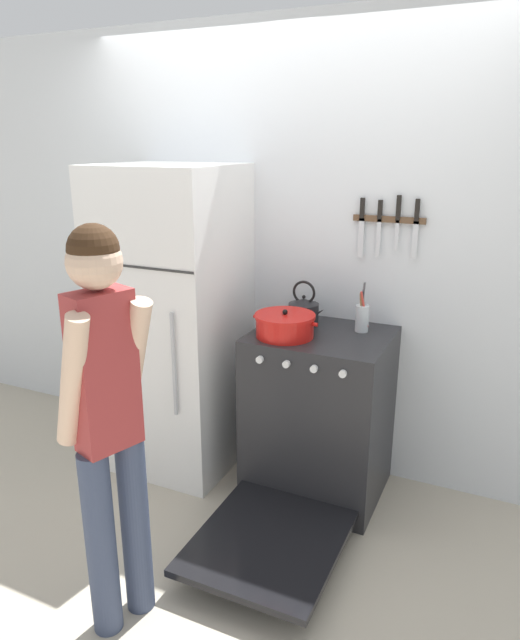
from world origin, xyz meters
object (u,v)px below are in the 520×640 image
object	(u,v)px
dutch_oven_pot	(285,325)
tea_kettle	(304,310)
person	(108,414)
stove_range	(317,417)
utensil_jar	(362,317)
refrigerator	(173,321)

from	to	relation	value
dutch_oven_pot	tea_kettle	bearing A→B (deg)	87.05
tea_kettle	person	bearing A→B (deg)	-101.38
stove_range	utensil_jar	world-z (taller)	utensil_jar
stove_range	refrigerator	bearing A→B (deg)	179.78
tea_kettle	person	distance (m)	1.37
utensil_jar	person	distance (m)	1.47
refrigerator	utensil_jar	xyz separation A→B (m)	(1.08, 0.16, 0.12)
dutch_oven_pot	stove_range	bearing A→B (deg)	26.89
tea_kettle	person	world-z (taller)	person
stove_range	utensil_jar	xyz separation A→B (m)	(0.18, 0.17, 0.55)
person	dutch_oven_pot	bearing A→B (deg)	5.75
stove_range	utensil_jar	distance (m)	0.60
stove_range	dutch_oven_pot	bearing A→B (deg)	-153.11
refrigerator	tea_kettle	distance (m)	0.78
refrigerator	stove_range	world-z (taller)	refrigerator
refrigerator	utensil_jar	world-z (taller)	refrigerator
dutch_oven_pot	person	world-z (taller)	person
stove_range	person	distance (m)	1.34
dutch_oven_pot	refrigerator	bearing A→B (deg)	173.47
refrigerator	dutch_oven_pot	xyz separation A→B (m)	(0.74, -0.09, 0.10)
refrigerator	dutch_oven_pot	bearing A→B (deg)	-6.53
dutch_oven_pot	utensil_jar	distance (m)	0.42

